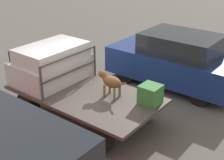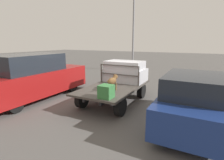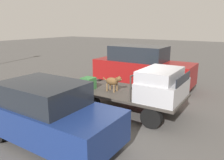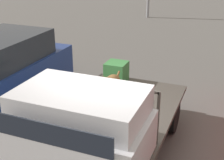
{
  "view_description": "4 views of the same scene",
  "coord_description": "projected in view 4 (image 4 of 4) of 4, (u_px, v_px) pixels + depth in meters",
  "views": [
    {
      "loc": [
        -4.91,
        5.18,
        4.33
      ],
      "look_at": [
        -0.69,
        -0.25,
        1.19
      ],
      "focal_mm": 50.0,
      "sensor_mm": 36.0,
      "label": 1
    },
    {
      "loc": [
        -6.73,
        -3.45,
        2.7
      ],
      "look_at": [
        -0.69,
        -0.25,
        1.19
      ],
      "focal_mm": 28.0,
      "sensor_mm": 36.0,
      "label": 2
    },
    {
      "loc": [
        3.63,
        -7.02,
        3.24
      ],
      "look_at": [
        -0.69,
        -0.25,
        1.19
      ],
      "focal_mm": 35.0,
      "sensor_mm": 36.0,
      "label": 3
    },
    {
      "loc": [
        4.58,
        1.86,
        3.56
      ],
      "look_at": [
        -0.69,
        -0.25,
        1.19
      ],
      "focal_mm": 50.0,
      "sensor_mm": 36.0,
      "label": 4
    }
  ],
  "objects": [
    {
      "name": "truck_headboard",
      "position": [
        100.0,
        99.0,
        5.01
      ],
      "size": [
        0.04,
        1.96,
        0.89
      ],
      "color": "#3D3833",
      "rests_on": "flatbed_truck"
    },
    {
      "name": "truck_cab",
      "position": [
        79.0,
        127.0,
        4.43
      ],
      "size": [
        1.36,
        1.96,
        1.02
      ],
      "color": "#B7B7BC",
      "rests_on": "flatbed_truck"
    },
    {
      "name": "flatbed_truck",
      "position": [
        111.0,
        127.0,
        5.72
      ],
      "size": [
        3.91,
        2.08,
        0.76
      ],
      "color": "black",
      "rests_on": "ground"
    },
    {
      "name": "ground_plane",
      "position": [
        111.0,
        153.0,
        5.93
      ],
      "size": [
        80.0,
        80.0,
        0.0
      ],
      "primitive_type": "plane",
      "color": "#514F4C"
    },
    {
      "name": "dog",
      "position": [
        111.0,
        83.0,
        6.12
      ],
      "size": [
        0.86,
        0.29,
        0.65
      ],
      "rotation": [
        0.0,
        0.0,
        -0.02
      ],
      "color": "brown",
      "rests_on": "flatbed_truck"
    },
    {
      "name": "cargo_crate",
      "position": [
        116.0,
        72.0,
        7.12
      ],
      "size": [
        0.46,
        0.46,
        0.46
      ],
      "color": "#337038",
      "rests_on": "flatbed_truck"
    }
  ]
}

